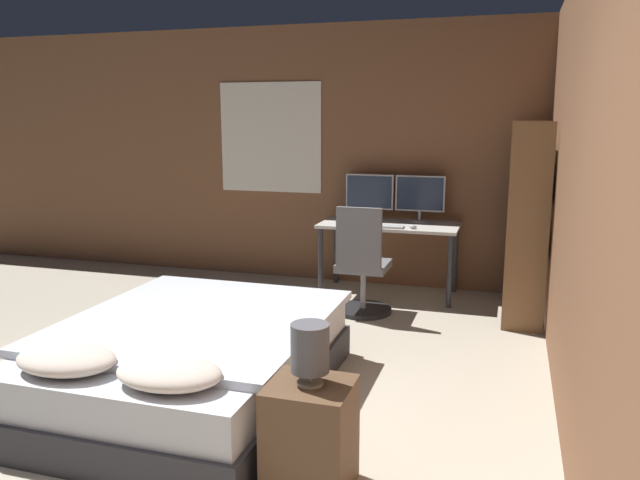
{
  "coord_description": "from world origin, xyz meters",
  "views": [
    {
      "loc": [
        1.51,
        -2.08,
        1.75
      ],
      "look_at": [
        0.01,
        2.78,
        0.75
      ],
      "focal_mm": 35.0,
      "sensor_mm": 36.0,
      "label": 1
    }
  ],
  "objects_px": {
    "bedside_lamp": "(310,349)",
    "desk": "(389,232)",
    "bed": "(191,360)",
    "nightstand": "(310,437)",
    "bookshelf": "(528,210)",
    "computer_mouse": "(413,227)",
    "office_chair": "(362,272)",
    "monitor_right": "(420,195)",
    "keyboard": "(385,226)",
    "monitor_left": "(369,194)"
  },
  "relations": [
    {
      "from": "monitor_right",
      "to": "keyboard",
      "type": "relative_size",
      "value": 1.4
    },
    {
      "from": "nightstand",
      "to": "bedside_lamp",
      "type": "relative_size",
      "value": 1.83
    },
    {
      "from": "bed",
      "to": "bookshelf",
      "type": "height_order",
      "value": "bookshelf"
    },
    {
      "from": "keyboard",
      "to": "computer_mouse",
      "type": "height_order",
      "value": "computer_mouse"
    },
    {
      "from": "nightstand",
      "to": "monitor_left",
      "type": "height_order",
      "value": "monitor_left"
    },
    {
      "from": "desk",
      "to": "keyboard",
      "type": "xyz_separation_m",
      "value": [
        0.0,
        -0.23,
        0.1
      ]
    },
    {
      "from": "bedside_lamp",
      "to": "bookshelf",
      "type": "xyz_separation_m",
      "value": [
        0.99,
        2.98,
        0.27
      ]
    },
    {
      "from": "bedside_lamp",
      "to": "computer_mouse",
      "type": "distance_m",
      "value": 3.2
    },
    {
      "from": "nightstand",
      "to": "office_chair",
      "type": "bearing_deg",
      "value": 98.26
    },
    {
      "from": "nightstand",
      "to": "monitor_left",
      "type": "relative_size",
      "value": 1.08
    },
    {
      "from": "bedside_lamp",
      "to": "computer_mouse",
      "type": "bearing_deg",
      "value": 90.39
    },
    {
      "from": "bedside_lamp",
      "to": "nightstand",
      "type": "bearing_deg",
      "value": 90.0
    },
    {
      "from": "monitor_right",
      "to": "office_chair",
      "type": "bearing_deg",
      "value": -111.13
    },
    {
      "from": "bookshelf",
      "to": "monitor_left",
      "type": "bearing_deg",
      "value": 156.24
    },
    {
      "from": "monitor_left",
      "to": "bookshelf",
      "type": "height_order",
      "value": "bookshelf"
    },
    {
      "from": "nightstand",
      "to": "office_chair",
      "type": "relative_size",
      "value": 0.54
    },
    {
      "from": "desk",
      "to": "computer_mouse",
      "type": "relative_size",
      "value": 19.36
    },
    {
      "from": "monitor_left",
      "to": "bookshelf",
      "type": "distance_m",
      "value": 1.68
    },
    {
      "from": "monitor_right",
      "to": "monitor_left",
      "type": "bearing_deg",
      "value": 180.0
    },
    {
      "from": "bedside_lamp",
      "to": "monitor_right",
      "type": "distance_m",
      "value": 3.67
    },
    {
      "from": "desk",
      "to": "keyboard",
      "type": "height_order",
      "value": "keyboard"
    },
    {
      "from": "bedside_lamp",
      "to": "monitor_right",
      "type": "height_order",
      "value": "monitor_right"
    },
    {
      "from": "bed",
      "to": "nightstand",
      "type": "bearing_deg",
      "value": -34.97
    },
    {
      "from": "bed",
      "to": "keyboard",
      "type": "height_order",
      "value": "keyboard"
    },
    {
      "from": "bedside_lamp",
      "to": "office_chair",
      "type": "bearing_deg",
      "value": 98.26
    },
    {
      "from": "keyboard",
      "to": "monitor_right",
      "type": "bearing_deg",
      "value": 60.42
    },
    {
      "from": "nightstand",
      "to": "bedside_lamp",
      "type": "height_order",
      "value": "bedside_lamp"
    },
    {
      "from": "bed",
      "to": "monitor_right",
      "type": "distance_m",
      "value": 3.19
    },
    {
      "from": "nightstand",
      "to": "bookshelf",
      "type": "height_order",
      "value": "bookshelf"
    },
    {
      "from": "computer_mouse",
      "to": "bed",
      "type": "bearing_deg",
      "value": -111.86
    },
    {
      "from": "bed",
      "to": "bedside_lamp",
      "type": "distance_m",
      "value": 1.33
    },
    {
      "from": "monitor_right",
      "to": "computer_mouse",
      "type": "relative_size",
      "value": 7.06
    },
    {
      "from": "bed",
      "to": "bookshelf",
      "type": "distance_m",
      "value": 3.12
    },
    {
      "from": "monitor_left",
      "to": "monitor_right",
      "type": "relative_size",
      "value": 1.0
    },
    {
      "from": "monitor_left",
      "to": "monitor_right",
      "type": "height_order",
      "value": "same"
    },
    {
      "from": "desk",
      "to": "bed",
      "type": "bearing_deg",
      "value": -105.09
    },
    {
      "from": "bed",
      "to": "desk",
      "type": "bearing_deg",
      "value": 74.91
    },
    {
      "from": "computer_mouse",
      "to": "office_chair",
      "type": "height_order",
      "value": "office_chair"
    },
    {
      "from": "nightstand",
      "to": "monitor_right",
      "type": "height_order",
      "value": "monitor_right"
    },
    {
      "from": "monitor_left",
      "to": "monitor_right",
      "type": "xyz_separation_m",
      "value": [
        0.52,
        0.0,
        0.0
      ]
    },
    {
      "from": "monitor_right",
      "to": "bookshelf",
      "type": "relative_size",
      "value": 0.29
    },
    {
      "from": "monitor_right",
      "to": "bedside_lamp",
      "type": "bearing_deg",
      "value": -89.54
    },
    {
      "from": "bedside_lamp",
      "to": "bookshelf",
      "type": "relative_size",
      "value": 0.17
    },
    {
      "from": "nightstand",
      "to": "bookshelf",
      "type": "distance_m",
      "value": 3.22
    },
    {
      "from": "bed",
      "to": "bookshelf",
      "type": "relative_size",
      "value": 1.18
    },
    {
      "from": "bed",
      "to": "office_chair",
      "type": "height_order",
      "value": "office_chair"
    },
    {
      "from": "bed",
      "to": "desk",
      "type": "xyz_separation_m",
      "value": [
        0.73,
        2.72,
        0.38
      ]
    },
    {
      "from": "bedside_lamp",
      "to": "desk",
      "type": "xyz_separation_m",
      "value": [
        -0.29,
        3.43,
        -0.07
      ]
    },
    {
      "from": "nightstand",
      "to": "bedside_lamp",
      "type": "bearing_deg",
      "value": -90.0
    },
    {
      "from": "monitor_right",
      "to": "nightstand",
      "type": "bearing_deg",
      "value": -89.54
    }
  ]
}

